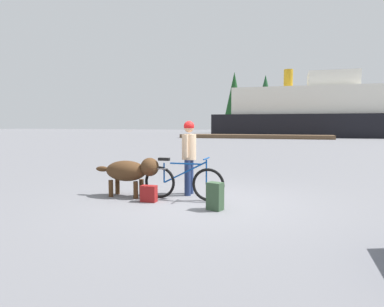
{
  "coord_description": "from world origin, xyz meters",
  "views": [
    {
      "loc": [
        1.83,
        -6.65,
        1.6
      ],
      "look_at": [
        -0.38,
        0.75,
        0.92
      ],
      "focal_mm": 32.1,
      "sensor_mm": 36.0,
      "label": 1
    }
  ],
  "objects_px": {
    "person_cyclist": "(189,151)",
    "ferry_boat": "(312,113)",
    "handbag_pannier": "(149,194)",
    "bicycle": "(183,182)",
    "backpack": "(215,196)",
    "dog": "(130,171)"
  },
  "relations": [
    {
      "from": "handbag_pannier",
      "to": "ferry_boat",
      "type": "height_order",
      "value": "ferry_boat"
    },
    {
      "from": "bicycle",
      "to": "person_cyclist",
      "type": "relative_size",
      "value": 1.06
    },
    {
      "from": "person_cyclist",
      "to": "ferry_boat",
      "type": "xyz_separation_m",
      "value": [
        4.26,
        37.65,
        1.89
      ]
    },
    {
      "from": "person_cyclist",
      "to": "bicycle",
      "type": "bearing_deg",
      "value": -87.44
    },
    {
      "from": "person_cyclist",
      "to": "ferry_boat",
      "type": "height_order",
      "value": "ferry_boat"
    },
    {
      "from": "bicycle",
      "to": "handbag_pannier",
      "type": "relative_size",
      "value": 5.22
    },
    {
      "from": "backpack",
      "to": "person_cyclist",
      "type": "bearing_deg",
      "value": 126.24
    },
    {
      "from": "dog",
      "to": "ferry_boat",
      "type": "height_order",
      "value": "ferry_boat"
    },
    {
      "from": "person_cyclist",
      "to": "ferry_boat",
      "type": "bearing_deg",
      "value": 83.55
    },
    {
      "from": "bicycle",
      "to": "backpack",
      "type": "xyz_separation_m",
      "value": [
        0.84,
        -0.66,
        -0.12
      ]
    },
    {
      "from": "backpack",
      "to": "handbag_pannier",
      "type": "xyz_separation_m",
      "value": [
        -1.45,
        0.26,
        -0.09
      ]
    },
    {
      "from": "backpack",
      "to": "ferry_boat",
      "type": "height_order",
      "value": "ferry_boat"
    },
    {
      "from": "person_cyclist",
      "to": "handbag_pannier",
      "type": "relative_size",
      "value": 4.92
    },
    {
      "from": "bicycle",
      "to": "handbag_pannier",
      "type": "bearing_deg",
      "value": -146.52
    },
    {
      "from": "backpack",
      "to": "ferry_boat",
      "type": "xyz_separation_m",
      "value": [
        3.39,
        38.83,
        2.62
      ]
    },
    {
      "from": "bicycle",
      "to": "ferry_boat",
      "type": "bearing_deg",
      "value": 83.67
    },
    {
      "from": "bicycle",
      "to": "ferry_boat",
      "type": "distance_m",
      "value": 38.49
    },
    {
      "from": "dog",
      "to": "handbag_pannier",
      "type": "distance_m",
      "value": 0.8
    },
    {
      "from": "handbag_pannier",
      "to": "backpack",
      "type": "bearing_deg",
      "value": -10.27
    },
    {
      "from": "person_cyclist",
      "to": "ferry_boat",
      "type": "relative_size",
      "value": 0.07
    },
    {
      "from": "person_cyclist",
      "to": "handbag_pannier",
      "type": "xyz_separation_m",
      "value": [
        -0.58,
        -0.92,
        -0.82
      ]
    },
    {
      "from": "dog",
      "to": "bicycle",
      "type": "bearing_deg",
      "value": 1.73
    }
  ]
}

